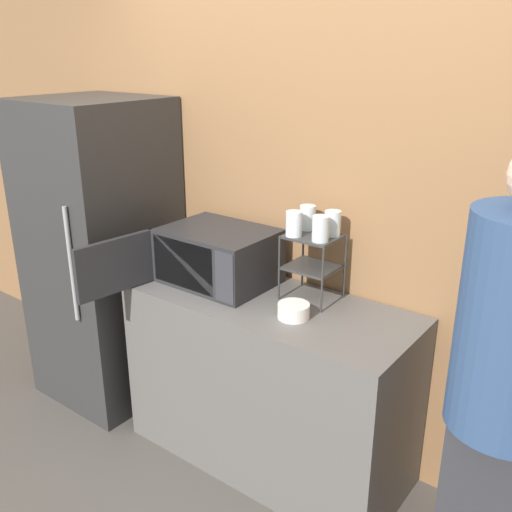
% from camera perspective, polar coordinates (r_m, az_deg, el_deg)
% --- Properties ---
extents(ground_plane, '(12.00, 12.00, 0.00)m').
position_cam_1_polar(ground_plane, '(3.05, -2.43, -22.09)').
color(ground_plane, '#4C4742').
extents(wall_back, '(8.00, 0.06, 2.60)m').
position_cam_1_polar(wall_back, '(2.88, 5.36, 4.95)').
color(wall_back, olive).
rests_on(wall_back, ground_plane).
extents(counter, '(1.44, 0.60, 0.91)m').
position_cam_1_polar(counter, '(2.96, 1.22, -12.47)').
color(counter, '#595654').
rests_on(counter, ground_plane).
extents(microwave, '(0.63, 0.84, 0.28)m').
position_cam_1_polar(microwave, '(2.91, -4.26, -0.04)').
color(microwave, '#262628').
rests_on(microwave, counter).
extents(dish_rack, '(0.25, 0.22, 0.32)m').
position_cam_1_polar(dish_rack, '(2.70, 5.68, 0.24)').
color(dish_rack, '#333333').
rests_on(dish_rack, counter).
extents(glass_front_left, '(0.08, 0.08, 0.12)m').
position_cam_1_polar(glass_front_left, '(2.64, 3.82, 3.24)').
color(glass_front_left, silver).
rests_on(glass_front_left, dish_rack).
extents(glass_back_right, '(0.08, 0.08, 0.12)m').
position_cam_1_polar(glass_back_right, '(2.66, 7.67, 3.27)').
color(glass_back_right, silver).
rests_on(glass_back_right, dish_rack).
extents(glass_front_right, '(0.08, 0.08, 0.12)m').
position_cam_1_polar(glass_front_right, '(2.57, 6.47, 2.73)').
color(glass_front_right, silver).
rests_on(glass_front_right, dish_rack).
extents(glass_back_left, '(0.08, 0.08, 0.12)m').
position_cam_1_polar(glass_back_left, '(2.74, 5.18, 3.86)').
color(glass_back_left, silver).
rests_on(glass_back_left, dish_rack).
extents(bowl, '(0.14, 0.14, 0.07)m').
position_cam_1_polar(bowl, '(2.57, 3.78, -5.51)').
color(bowl, silver).
rests_on(bowl, counter).
extents(person, '(0.40, 0.40, 1.81)m').
position_cam_1_polar(person, '(2.13, 24.09, -11.13)').
color(person, '#2D2D33').
rests_on(person, ground_plane).
extents(refrigerator, '(0.72, 0.72, 1.80)m').
position_cam_1_polar(refrigerator, '(3.50, -15.11, 0.22)').
color(refrigerator, '#2D2D2D').
rests_on(refrigerator, ground_plane).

